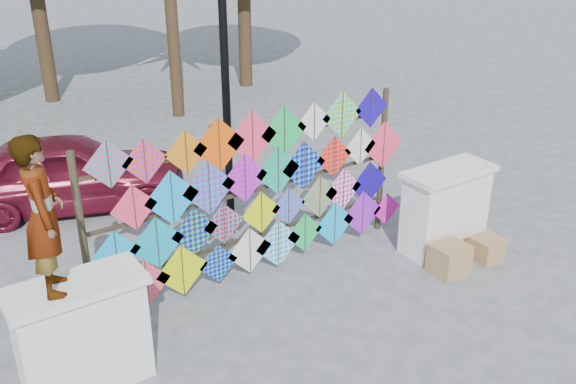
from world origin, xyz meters
The scene contains 9 objects.
ground centered at (0.00, 0.00, 0.00)m, with size 80.00×80.00×0.00m, color gray.
parapet_left centered at (-2.70, -0.20, 0.65)m, with size 1.40×0.65×1.28m.
parapet_right centered at (2.70, -0.20, 0.65)m, with size 1.40×0.65×1.28m.
kite_rack centered at (0.10, 0.72, 1.22)m, with size 4.94×0.24×2.41m.
vendor_woman centered at (-2.88, -0.20, 2.09)m, with size 0.59×0.39×1.63m, color #99999E.
sedan centered at (-1.49, 4.32, 0.64)m, with size 1.52×3.77×1.29m, color maroon.
lamppost centered at (0.30, 2.00, 2.69)m, with size 0.28×0.28×4.46m.
cardboard_box_near centered at (2.24, -0.77, 0.22)m, with size 0.49×0.43×0.43m, color #9C724B.
cardboard_box_far centered at (2.97, -0.82, 0.17)m, with size 0.42×0.38×0.35m, color #9C724B.
Camera 1 is at (-3.98, -5.96, 4.80)m, focal length 40.00 mm.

